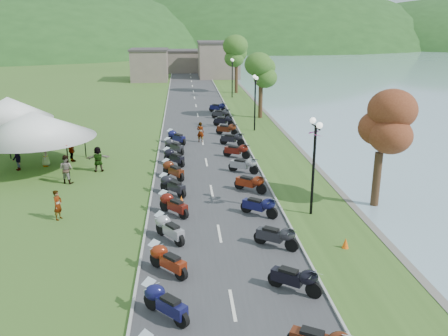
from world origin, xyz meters
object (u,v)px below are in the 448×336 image
object	(u,v)px
pedestrian_c	(18,170)
pedestrian_b	(67,183)
pedestrian_a	(59,219)
vendor_tent_main	(35,141)

from	to	relation	value
pedestrian_c	pedestrian_b	bearing A→B (deg)	12.92
pedestrian_a	pedestrian_b	size ratio (longest dim) A/B	0.86
pedestrian_b	pedestrian_a	bearing A→B (deg)	120.96
vendor_tent_main	pedestrian_a	size ratio (longest dim) A/B	3.47
pedestrian_b	vendor_tent_main	bearing A→B (deg)	-28.07
pedestrian_a	pedestrian_b	bearing A→B (deg)	28.97
vendor_tent_main	pedestrian_a	distance (m)	9.94
pedestrian_a	pedestrian_c	bearing A→B (deg)	49.14
vendor_tent_main	pedestrian_c	distance (m)	2.39
pedestrian_b	pedestrian_c	world-z (taller)	pedestrian_b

